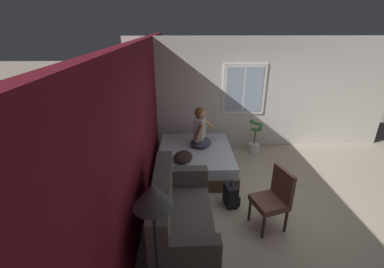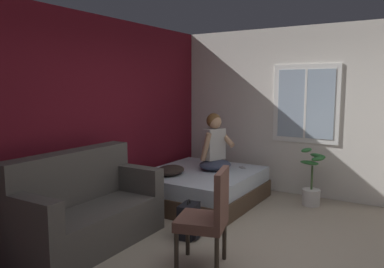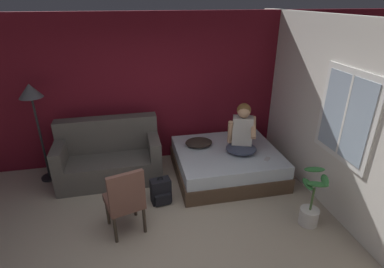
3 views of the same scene
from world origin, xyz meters
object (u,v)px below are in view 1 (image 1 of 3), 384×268
Objects in this scene: throw_pillow at (183,157)px; couch at (179,218)px; cell_phone at (213,139)px; potted_plant at (255,142)px; bed at (195,160)px; side_chair at (274,197)px; floor_lamp at (154,211)px; person_seated at (201,130)px; backpack at (231,195)px.

couch is at bearing 177.50° from throw_pillow.
couch reaches higher than throw_pillow.
potted_plant is (0.18, -1.04, -0.18)m from cell_phone.
couch is at bearing 146.54° from potted_plant.
bed is 1.04× the size of couch.
cell_phone is at bearing 16.28° from side_chair.
bed is at bearing -9.30° from couch.
floor_lamp is at bearing 152.35° from potted_plant.
potted_plant is (2.73, -1.80, -0.09)m from couch.
person_seated reaches higher than backpack.
throw_pillow is at bearing 46.48° from backpack.
person_seated is at bearing -29.53° from bed.
throw_pillow is (0.78, 0.83, 0.36)m from backpack.
floor_lamp is at bearing -151.63° from cell_phone.
bed is 0.60m from throw_pillow.
backpack is (0.77, -0.89, -0.20)m from couch.
floor_lamp is (-3.28, 0.63, 0.59)m from person_seated.
side_chair is 2.04× the size of throw_pillow.
cell_phone is at bearing -43.48° from person_seated.
cell_phone is at bearing -35.18° from throw_pillow.
bed reaches higher than backpack.
potted_plant is at bearing -27.65° from floor_lamp.
cell_phone is 0.17× the size of potted_plant.
couch is 1.20m from backpack.
backpack is 0.95× the size of throw_pillow.
side_chair is 2.14× the size of backpack.
potted_plant is at bearing -36.87° from cell_phone.
person_seated is 1.82× the size of throw_pillow.
side_chair reaches higher than throw_pillow.
throw_pillow is at bearing -172.08° from cell_phone.
person_seated is 6.08× the size of cell_phone.
potted_plant is at bearing -33.46° from couch.
person_seated reaches higher than cell_phone.
side_chair is at bearing -153.11° from person_seated.
person_seated is 1.91× the size of backpack.
cell_phone is (0.99, -0.70, -0.07)m from throw_pillow.
floor_lamp reaches higher than side_chair.
throw_pillow reaches higher than bed.
person_seated is at bearing -10.89° from floor_lamp.
side_chair reaches higher than cell_phone.
couch is 1.74× the size of side_chair.
throw_pillow is 0.56× the size of potted_plant.
bed is 2.08m from side_chair.
side_chair is 0.58× the size of floor_lamp.
backpack is 3.18× the size of cell_phone.
floor_lamp is (-1.07, 0.19, 1.04)m from couch.
person_seated is 1.64m from backpack.
throw_pillow is 1.21m from cell_phone.
backpack is 1.80m from cell_phone.
side_chair is 6.81× the size of cell_phone.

